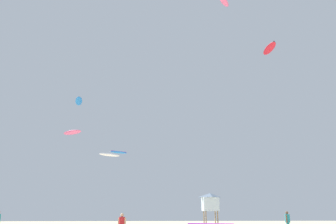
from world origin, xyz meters
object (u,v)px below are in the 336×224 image
Objects in this scene: person_left at (288,221)px; kite_aloft_2 at (224,1)px; kite_aloft_4 at (119,152)px; kite_aloft_0 at (109,155)px; kite_aloft_5 at (269,48)px; kite_aloft_1 at (72,132)px; lifeguard_tower at (210,202)px; kite_aloft_3 at (79,101)px.

person_left is 0.77× the size of kite_aloft_2.
kite_aloft_0 is at bearing 107.32° from kite_aloft_4.
kite_aloft_4 is at bearing 178.32° from kite_aloft_5.
kite_aloft_1 is 12.93m from kite_aloft_4.
lifeguard_tower is 20.18m from kite_aloft_0.
kite_aloft_5 is (24.30, -0.71, 17.68)m from kite_aloft_4.
kite_aloft_0 is 0.94× the size of kite_aloft_3.
kite_aloft_3 is (-19.20, 18.13, -6.29)m from kite_aloft_2.
kite_aloft_1 is 36.63m from kite_aloft_5.
kite_aloft_1 reaches higher than kite_aloft_4.
lifeguard_tower is 1.03× the size of kite_aloft_3.
person_left is 28.00m from kite_aloft_4.
kite_aloft_3 is at bearing -3.43° from person_left.
kite_aloft_5 is at bearing -1.68° from kite_aloft_4.
kite_aloft_1 reaches higher than person_left.
kite_aloft_3 reaches higher than lifeguard_tower.
kite_aloft_3 reaches higher than kite_aloft_1.
person_left is at bearing -57.33° from kite_aloft_0.
kite_aloft_0 is 31.16m from kite_aloft_2.
kite_aloft_0 is at bearing -16.17° from person_left.
kite_aloft_2 reaches higher than kite_aloft_4.
kite_aloft_3 is at bearing 163.16° from lifeguard_tower.
kite_aloft_4 is at bearing -12.23° from person_left.
lifeguard_tower is at bearing -38.27° from kite_aloft_0.
kite_aloft_4 is (-12.57, 17.27, -14.48)m from kite_aloft_2.
person_left is at bearing -50.98° from kite_aloft_2.
kite_aloft_0 is (-14.57, 11.49, 7.94)m from lifeguard_tower.
person_left is 0.44× the size of kite_aloft_3.
lifeguard_tower is 1.10× the size of kite_aloft_0.
kite_aloft_4 is at bearing -72.68° from kite_aloft_0.
kite_aloft_5 reaches higher than kite_aloft_0.
kite_aloft_0 reaches higher than person_left.
lifeguard_tower is at bearing 90.20° from kite_aloft_2.
lifeguard_tower is at bearing -21.51° from kite_aloft_4.
kite_aloft_3 is 0.89× the size of kite_aloft_5.
kite_aloft_3 is 32.40m from kite_aloft_5.
kite_aloft_5 is at bearing -2.91° from kite_aloft_3.
kite_aloft_0 is at bearing 51.13° from kite_aloft_3.
kite_aloft_5 is (30.94, -1.57, 9.49)m from kite_aloft_3.
kite_aloft_3 is at bearing -128.87° from kite_aloft_0.
kite_aloft_5 reaches higher than person_left.
kite_aloft_1 is (-6.81, 1.52, 4.14)m from kite_aloft_0.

